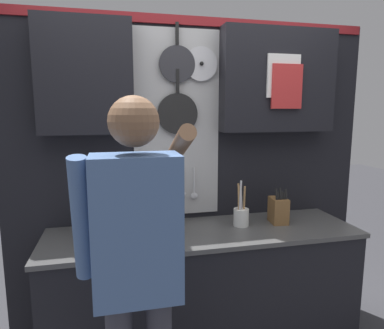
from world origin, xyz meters
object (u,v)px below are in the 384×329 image
object	(u,v)px
utensil_crock	(241,215)
person	(137,256)
microwave	(139,213)
knife_block	(278,210)

from	to	relation	value
utensil_crock	person	world-z (taller)	person
utensil_crock	microwave	bearing A→B (deg)	-179.98
utensil_crock	person	xyz separation A→B (m)	(-0.77, -0.72, 0.09)
knife_block	person	xyz separation A→B (m)	(-1.06, -0.72, 0.07)
microwave	utensil_crock	xyz separation A→B (m)	(0.71, 0.00, -0.06)
knife_block	utensil_crock	world-z (taller)	utensil_crock
microwave	person	world-z (taller)	person
knife_block	utensil_crock	distance (m)	0.29
knife_block	person	distance (m)	1.28
person	utensil_crock	bearing A→B (deg)	42.99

